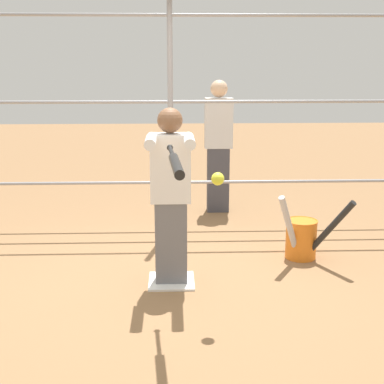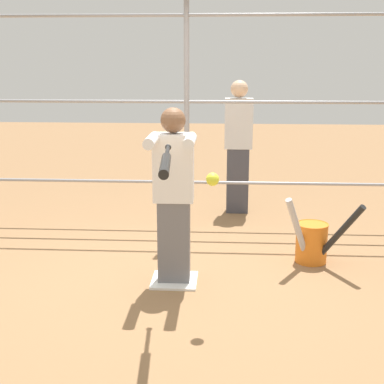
# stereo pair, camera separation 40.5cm
# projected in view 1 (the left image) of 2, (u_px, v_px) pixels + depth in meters

# --- Properties ---
(ground_plane) EXTENTS (24.00, 24.00, 0.00)m
(ground_plane) POSITION_uv_depth(u_px,v_px,m) (172.00, 282.00, 4.74)
(ground_plane) COLOR olive
(home_plate) EXTENTS (0.40, 0.40, 0.02)m
(home_plate) POSITION_uv_depth(u_px,v_px,m) (172.00, 281.00, 4.73)
(home_plate) COLOR white
(home_plate) RESTS_ON ground
(fence_backstop) EXTENTS (6.00, 0.06, 2.92)m
(fence_backstop) POSITION_uv_depth(u_px,v_px,m) (170.00, 102.00, 5.93)
(fence_backstop) COLOR #939399
(fence_backstop) RESTS_ON ground
(batter) EXTENTS (0.40, 0.52, 1.54)m
(batter) POSITION_uv_depth(u_px,v_px,m) (171.00, 192.00, 4.52)
(batter) COLOR slate
(batter) RESTS_ON ground
(baseball_bat_swinging) EXTENTS (0.12, 0.88, 0.09)m
(baseball_bat_swinging) POSITION_uv_depth(u_px,v_px,m) (175.00, 163.00, 3.53)
(baseball_bat_swinging) COLOR black
(softball_in_flight) EXTENTS (0.10, 0.10, 0.10)m
(softball_in_flight) POSITION_uv_depth(u_px,v_px,m) (218.00, 179.00, 3.87)
(softball_in_flight) COLOR yellow
(bat_bucket) EXTENTS (0.72, 0.57, 0.71)m
(bat_bucket) POSITION_uv_depth(u_px,v_px,m) (302.00, 237.00, 5.25)
(bat_bucket) COLOR orange
(bat_bucket) RESTS_ON ground
(bystander_behind_fence) EXTENTS (0.35, 0.21, 1.67)m
(bystander_behind_fence) POSITION_uv_depth(u_px,v_px,m) (218.00, 145.00, 6.75)
(bystander_behind_fence) COLOR #3F3F47
(bystander_behind_fence) RESTS_ON ground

